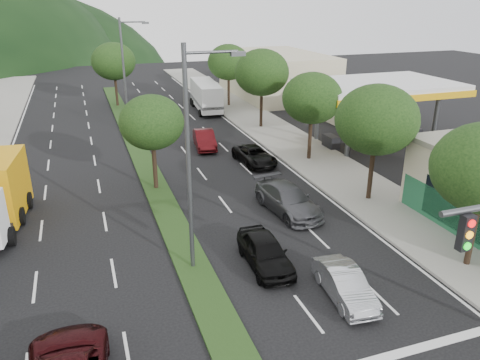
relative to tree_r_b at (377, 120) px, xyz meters
name	(u,v)px	position (x,y,z in m)	size (l,w,h in m)	color
sidewalk_right	(287,141)	(0.50, 13.00, -4.96)	(5.00, 90.00, 0.15)	gray
median	(136,145)	(-12.00, 16.00, -4.98)	(1.60, 56.00, 0.12)	#203814
gas_canopy	(378,89)	(7.00, 10.00, -0.39)	(12.20, 8.20, 5.25)	silver
bldg_right_far	(276,75)	(7.50, 32.00, -2.44)	(10.00, 16.00, 5.20)	#BFB898
tree_r_b	(377,120)	(0.00, 0.00, 0.00)	(4.80, 4.80, 6.94)	black
tree_r_c	(312,98)	(0.00, 8.00, -0.29)	(4.40, 4.40, 6.48)	black
tree_r_d	(262,73)	(0.00, 18.00, 0.14)	(5.00, 5.00, 7.17)	black
tree_r_e	(228,62)	(0.00, 28.00, -0.14)	(4.60, 4.60, 6.71)	black
tree_med_near	(152,122)	(-12.00, 6.00, -0.61)	(4.00, 4.00, 6.02)	black
tree_med_far	(113,61)	(-12.00, 32.00, -0.03)	(4.80, 4.80, 6.94)	black
streetlight_near	(193,152)	(-11.79, -4.00, 0.55)	(2.60, 0.25, 10.00)	#47494C
streetlight_mid	(126,70)	(-11.79, 21.00, 0.55)	(2.60, 0.25, 10.00)	#47494C
sedan_silver	(345,284)	(-6.64, -8.28, -4.40)	(1.36, 3.89, 1.28)	#ADB0B5
car_queue_a	(265,252)	(-8.80, -4.90, -4.31)	(1.72, 4.28, 1.46)	black
car_queue_b	(288,199)	(-5.38, 0.10, -4.27)	(2.15, 5.30, 1.54)	#444449
car_queue_c	(205,139)	(-6.72, 13.56, -4.31)	(1.53, 4.39, 1.45)	#470B0F
car_queue_d	(255,155)	(-4.22, 8.56, -4.40)	(2.11, 4.57, 1.27)	black
motorhome	(206,96)	(-3.00, 26.74, -3.40)	(3.12, 8.16, 3.06)	silver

